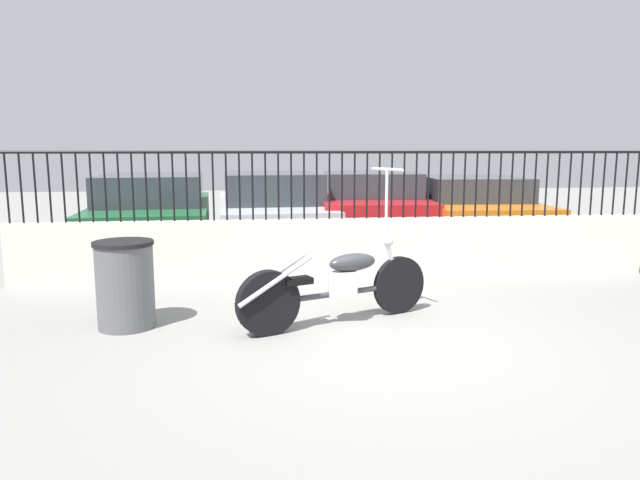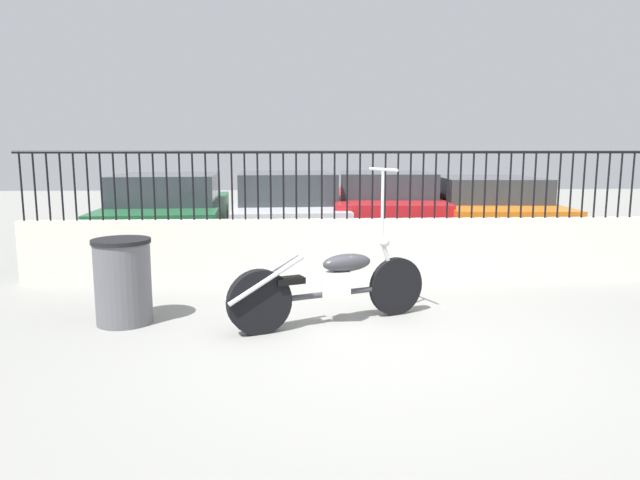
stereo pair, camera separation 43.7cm
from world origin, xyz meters
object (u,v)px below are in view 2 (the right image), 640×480
at_px(motorcycle_dark_grey, 323,286).
at_px(car_green, 171,210).
at_px(car_silver, 285,209).
at_px(trash_bin, 123,281).
at_px(car_red, 384,207).
at_px(car_orange, 483,210).

xyz_separation_m(motorcycle_dark_grey, car_green, (-2.46, 4.76, 0.26)).
bearing_deg(car_silver, trash_bin, 158.44).
bearing_deg(car_red, motorcycle_dark_grey, 169.13).
relative_size(car_green, car_orange, 1.05).
xyz_separation_m(motorcycle_dark_grey, car_silver, (-0.43, 4.86, 0.27)).
relative_size(motorcycle_dark_grey, car_red, 0.46).
xyz_separation_m(car_green, car_orange, (5.61, -0.09, -0.02)).
relative_size(trash_bin, car_green, 0.18).
bearing_deg(car_silver, car_orange, -96.27).
distance_m(motorcycle_dark_grey, car_silver, 4.88).
xyz_separation_m(car_green, car_red, (3.87, 0.28, 0.01)).
height_order(motorcycle_dark_grey, car_silver, motorcycle_dark_grey).
xyz_separation_m(car_silver, car_orange, (3.57, -0.19, -0.02)).
relative_size(trash_bin, car_silver, 0.19).
bearing_deg(car_orange, car_silver, 90.81).
relative_size(car_silver, car_orange, 1.02).
bearing_deg(trash_bin, car_red, 55.24).
relative_size(motorcycle_dark_grey, car_green, 0.43).
bearing_deg(car_green, car_orange, -94.75).
bearing_deg(car_orange, motorcycle_dark_grey, 149.85).
height_order(car_red, car_orange, car_red).
height_order(car_green, car_silver, car_silver).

